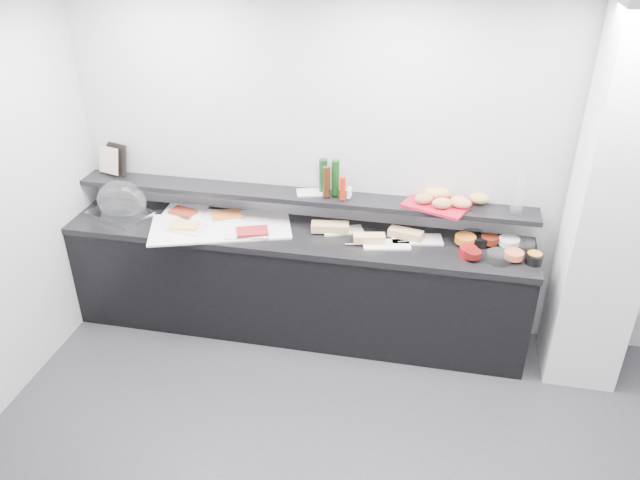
% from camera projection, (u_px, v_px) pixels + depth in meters
% --- Properties ---
extents(back_wall, '(5.00, 0.02, 2.70)m').
position_uv_depth(back_wall, '(393.00, 171.00, 4.71)').
color(back_wall, '#ADAFB4').
rests_on(back_wall, ground).
extents(ceiling, '(5.00, 5.00, 0.00)m').
position_uv_depth(ceiling, '(359.00, 41.00, 2.34)').
color(ceiling, white).
rests_on(ceiling, back_wall).
extents(column, '(0.50, 0.50, 2.70)m').
position_uv_depth(column, '(613.00, 209.00, 4.14)').
color(column, silver).
rests_on(column, ground).
extents(buffet_cabinet, '(3.60, 0.60, 0.85)m').
position_uv_depth(buffet_cabinet, '(296.00, 284.00, 5.03)').
color(buffet_cabinet, black).
rests_on(buffet_cabinet, ground).
extents(counter_top, '(3.62, 0.62, 0.05)m').
position_uv_depth(counter_top, '(295.00, 235.00, 4.81)').
color(counter_top, black).
rests_on(counter_top, buffet_cabinet).
extents(wall_shelf, '(3.60, 0.25, 0.04)m').
position_uv_depth(wall_shelf, '(300.00, 196.00, 4.83)').
color(wall_shelf, black).
rests_on(wall_shelf, back_wall).
extents(cloche_base, '(0.56, 0.47, 0.04)m').
position_uv_depth(cloche_base, '(121.00, 214.00, 5.03)').
color(cloche_base, '#B3B7BB').
rests_on(cloche_base, counter_top).
extents(cloche_dome, '(0.43, 0.32, 0.34)m').
position_uv_depth(cloche_dome, '(122.00, 201.00, 5.00)').
color(cloche_dome, silver).
rests_on(cloche_dome, cloche_base).
extents(linen_runner, '(1.19, 0.83, 0.01)m').
position_uv_depth(linen_runner, '(221.00, 227.00, 4.87)').
color(linen_runner, white).
rests_on(linen_runner, counter_top).
extents(platter_meat_a, '(0.35, 0.25, 0.01)m').
position_uv_depth(platter_meat_a, '(186.00, 211.00, 5.08)').
color(platter_meat_a, white).
rests_on(platter_meat_a, linen_runner).
extents(food_meat_a, '(0.23, 0.18, 0.02)m').
position_uv_depth(food_meat_a, '(183.00, 212.00, 5.02)').
color(food_meat_a, maroon).
rests_on(food_meat_a, platter_meat_a).
extents(platter_salmon, '(0.32, 0.22, 0.01)m').
position_uv_depth(platter_salmon, '(223.00, 216.00, 4.99)').
color(platter_salmon, white).
rests_on(platter_salmon, linen_runner).
extents(food_salmon, '(0.27, 0.23, 0.02)m').
position_uv_depth(food_salmon, '(226.00, 215.00, 4.97)').
color(food_salmon, '#C95F29').
rests_on(food_salmon, platter_salmon).
extents(platter_cheese, '(0.32, 0.24, 0.01)m').
position_uv_depth(platter_cheese, '(187.00, 228.00, 4.82)').
color(platter_cheese, white).
rests_on(platter_cheese, linen_runner).
extents(food_cheese, '(0.22, 0.15, 0.02)m').
position_uv_depth(food_cheese, '(185.00, 226.00, 4.81)').
color(food_cheese, '#EFBE5D').
rests_on(food_cheese, platter_cheese).
extents(platter_meat_b, '(0.37, 0.29, 0.01)m').
position_uv_depth(platter_meat_b, '(248.00, 232.00, 4.76)').
color(platter_meat_b, white).
rests_on(platter_meat_b, linen_runner).
extents(food_meat_b, '(0.27, 0.22, 0.02)m').
position_uv_depth(food_meat_b, '(252.00, 231.00, 4.72)').
color(food_meat_b, maroon).
rests_on(food_meat_b, platter_meat_b).
extents(sandwich_plate_left, '(0.33, 0.23, 0.01)m').
position_uv_depth(sandwich_plate_left, '(343.00, 231.00, 4.81)').
color(sandwich_plate_left, silver).
rests_on(sandwich_plate_left, counter_top).
extents(sandwich_food_left, '(0.30, 0.15, 0.06)m').
position_uv_depth(sandwich_food_left, '(330.00, 227.00, 4.78)').
color(sandwich_food_left, tan).
rests_on(sandwich_food_left, sandwich_plate_left).
extents(tongs_left, '(0.16, 0.03, 0.01)m').
position_uv_depth(tongs_left, '(326.00, 231.00, 4.78)').
color(tongs_left, '#B3B5BA').
rests_on(tongs_left, sandwich_plate_left).
extents(sandwich_plate_mid, '(0.37, 0.22, 0.01)m').
position_uv_depth(sandwich_plate_mid, '(387.00, 245.00, 4.62)').
color(sandwich_plate_mid, white).
rests_on(sandwich_plate_mid, counter_top).
extents(sandwich_food_mid, '(0.25, 0.13, 0.06)m').
position_uv_depth(sandwich_food_mid, '(369.00, 238.00, 4.62)').
color(sandwich_food_mid, tan).
rests_on(sandwich_food_mid, sandwich_plate_mid).
extents(tongs_mid, '(0.16, 0.03, 0.01)m').
position_uv_depth(tongs_mid, '(356.00, 244.00, 4.60)').
color(tongs_mid, '#AAADB1').
rests_on(tongs_mid, sandwich_plate_mid).
extents(sandwich_plate_right, '(0.40, 0.23, 0.01)m').
position_uv_depth(sandwich_plate_right, '(417.00, 239.00, 4.69)').
color(sandwich_plate_right, white).
rests_on(sandwich_plate_right, counter_top).
extents(sandwich_food_right, '(0.27, 0.15, 0.06)m').
position_uv_depth(sandwich_food_right, '(406.00, 234.00, 4.68)').
color(sandwich_food_right, tan).
rests_on(sandwich_food_right, sandwich_plate_right).
extents(tongs_right, '(0.15, 0.07, 0.01)m').
position_uv_depth(tongs_right, '(408.00, 241.00, 4.64)').
color(tongs_right, '#ACAFB3').
rests_on(tongs_right, sandwich_plate_right).
extents(bowl_glass_fruit, '(0.22, 0.22, 0.07)m').
position_uv_depth(bowl_glass_fruit, '(473.00, 237.00, 4.66)').
color(bowl_glass_fruit, white).
rests_on(bowl_glass_fruit, counter_top).
extents(fill_glass_fruit, '(0.20, 0.20, 0.05)m').
position_uv_depth(fill_glass_fruit, '(465.00, 239.00, 4.61)').
color(fill_glass_fruit, orange).
rests_on(fill_glass_fruit, bowl_glass_fruit).
extents(bowl_black_jam, '(0.18, 0.18, 0.07)m').
position_uv_depth(bowl_black_jam, '(480.00, 241.00, 4.61)').
color(bowl_black_jam, black).
rests_on(bowl_black_jam, counter_top).
extents(fill_black_jam, '(0.16, 0.16, 0.05)m').
position_uv_depth(fill_black_jam, '(490.00, 239.00, 4.60)').
color(fill_black_jam, '#581A0C').
rests_on(fill_black_jam, bowl_black_jam).
extents(bowl_glass_cream, '(0.23, 0.23, 0.07)m').
position_uv_depth(bowl_glass_cream, '(521.00, 245.00, 4.55)').
color(bowl_glass_cream, white).
rests_on(bowl_glass_cream, counter_top).
extents(fill_glass_cream, '(0.17, 0.17, 0.05)m').
position_uv_depth(fill_glass_cream, '(509.00, 241.00, 4.58)').
color(fill_glass_cream, white).
rests_on(fill_glass_cream, bowl_glass_cream).
extents(bowl_red_jam, '(0.13, 0.13, 0.07)m').
position_uv_depth(bowl_red_jam, '(468.00, 252.00, 4.47)').
color(bowl_red_jam, maroon).
rests_on(bowl_red_jam, counter_top).
extents(fill_red_jam, '(0.15, 0.15, 0.05)m').
position_uv_depth(fill_red_jam, '(473.00, 254.00, 4.42)').
color(fill_red_jam, '#500C0B').
rests_on(fill_red_jam, bowl_red_jam).
extents(bowl_glass_salmon, '(0.21, 0.21, 0.07)m').
position_uv_depth(bowl_glass_salmon, '(499.00, 257.00, 4.40)').
color(bowl_glass_salmon, silver).
rests_on(bowl_glass_salmon, counter_top).
extents(fill_glass_salmon, '(0.15, 0.15, 0.05)m').
position_uv_depth(fill_glass_salmon, '(514.00, 255.00, 4.41)').
color(fill_glass_salmon, '#DE5D36').
rests_on(fill_glass_salmon, bowl_glass_salmon).
extents(bowl_black_fruit, '(0.12, 0.12, 0.07)m').
position_uv_depth(bowl_black_fruit, '(534.00, 259.00, 4.38)').
color(bowl_black_fruit, black).
rests_on(bowl_black_fruit, counter_top).
extents(fill_black_fruit, '(0.13, 0.13, 0.05)m').
position_uv_depth(fill_black_fruit, '(535.00, 256.00, 4.39)').
color(fill_black_fruit, orange).
rests_on(fill_black_fruit, bowl_black_fruit).
extents(framed_print, '(0.23, 0.14, 0.26)m').
position_uv_depth(framed_print, '(116.00, 159.00, 5.10)').
color(framed_print, black).
rests_on(framed_print, wall_shelf).
extents(print_art, '(0.21, 0.10, 0.22)m').
position_uv_depth(print_art, '(109.00, 160.00, 5.08)').
color(print_art, '#D8A89C').
rests_on(print_art, framed_print).
extents(condiment_tray, '(0.25, 0.19, 0.01)m').
position_uv_depth(condiment_tray, '(311.00, 193.00, 4.83)').
color(condiment_tray, silver).
rests_on(condiment_tray, wall_shelf).
extents(bottle_green_a, '(0.08, 0.08, 0.26)m').
position_uv_depth(bottle_green_a, '(323.00, 175.00, 4.78)').
color(bottle_green_a, '#0F3716').
rests_on(bottle_green_a, condiment_tray).
extents(bottle_brown, '(0.07, 0.07, 0.24)m').
position_uv_depth(bottle_brown, '(327.00, 182.00, 4.70)').
color(bottle_brown, '#341A09').
rests_on(bottle_brown, condiment_tray).
extents(bottle_green_b, '(0.07, 0.07, 0.28)m').
position_uv_depth(bottle_green_b, '(335.00, 178.00, 4.71)').
color(bottle_green_b, '#0F3810').
rests_on(bottle_green_b, condiment_tray).
extents(bottle_hot, '(0.05, 0.05, 0.18)m').
position_uv_depth(bottle_hot, '(343.00, 188.00, 4.67)').
color(bottle_hot, '#B21D0C').
rests_on(bottle_hot, condiment_tray).
extents(shaker_salt, '(0.04, 0.04, 0.07)m').
position_uv_depth(shaker_salt, '(348.00, 194.00, 4.71)').
color(shaker_salt, white).
rests_on(shaker_salt, condiment_tray).
extents(shaker_pepper, '(0.04, 0.04, 0.07)m').
position_uv_depth(shaker_pepper, '(350.00, 192.00, 4.74)').
color(shaker_pepper, white).
rests_on(shaker_pepper, condiment_tray).
extents(bread_tray, '(0.54, 0.46, 0.02)m').
position_uv_depth(bread_tray, '(437.00, 205.00, 4.63)').
color(bread_tray, '#A81228').
rests_on(bread_tray, wall_shelf).
extents(bread_roll_nw, '(0.14, 0.09, 0.08)m').
position_uv_depth(bread_roll_nw, '(441.00, 193.00, 4.68)').
color(bread_roll_nw, tan).
rests_on(bread_roll_nw, bread_tray).
extents(bread_roll_n, '(0.15, 0.11, 0.08)m').
position_uv_depth(bread_roll_n, '(433.00, 193.00, 4.68)').
color(bread_roll_n, gold).
rests_on(bread_roll_n, bread_tray).
extents(bread_roll_ne, '(0.16, 0.11, 0.08)m').
position_uv_depth(bread_roll_ne, '(479.00, 198.00, 4.61)').
color(bread_roll_ne, tan).
rests_on(bread_roll_ne, bread_tray).
extents(bread_roll_sw, '(0.17, 0.13, 0.08)m').
position_uv_depth(bread_roll_sw, '(424.00, 199.00, 4.60)').
color(bread_roll_sw, '#B17143').
rests_on(bread_roll_sw, bread_tray).
extents(bread_roll_s, '(0.16, 0.13, 0.08)m').
position_uv_depth(bread_roll_s, '(442.00, 203.00, 4.54)').
color(bread_roll_s, '#BB7A47').
rests_on(bread_roll_s, bread_tray).
extents(bread_roll_se, '(0.18, 0.14, 0.08)m').
position_uv_depth(bread_roll_se, '(461.00, 202.00, 4.55)').
color(bread_roll_se, '#D68551').
rests_on(bread_roll_se, bread_tray).
extents(bread_roll_mide, '(0.14, 0.11, 0.08)m').
position_uv_depth(bread_roll_mide, '(459.00, 200.00, 4.58)').
color(bread_roll_mide, '#B07343').
rests_on(bread_roll_mide, bread_tray).
extents(carafe, '(0.09, 0.09, 0.30)m').
position_uv_depth(carafe, '(519.00, 195.00, 4.45)').
color(carafe, white).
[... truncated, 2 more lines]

